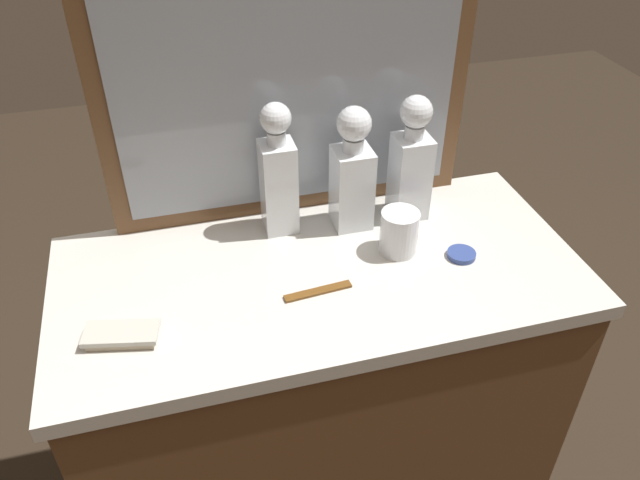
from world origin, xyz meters
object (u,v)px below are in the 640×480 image
object	(u,v)px
crystal_decanter_far_left	(410,169)
crystal_decanter_left	(278,181)
crystal_tumbler_center	(399,234)
porcelain_dish	(461,254)
crystal_decanter_rear	(352,180)
tortoiseshell_comb	(318,291)
silver_brush_left	(122,335)

from	to	relation	value
crystal_decanter_far_left	crystal_decanter_left	size ratio (longest dim) A/B	0.97
crystal_decanter_left	crystal_tumbler_center	bearing A→B (deg)	-33.60
crystal_decanter_far_left	porcelain_dish	size ratio (longest dim) A/B	4.80
crystal_decanter_far_left	crystal_decanter_rear	distance (m)	0.14
crystal_decanter_far_left	tortoiseshell_comb	bearing A→B (deg)	-141.68
crystal_tumbler_center	porcelain_dish	size ratio (longest dim) A/B	1.59
crystal_decanter_left	silver_brush_left	bearing A→B (deg)	-142.73
crystal_tumbler_center	silver_brush_left	bearing A→B (deg)	-168.43
silver_brush_left	crystal_decanter_rear	bearing A→B (deg)	25.48
crystal_decanter_far_left	crystal_decanter_left	distance (m)	0.31
crystal_decanter_far_left	crystal_tumbler_center	xyz separation A→B (m)	(-0.07, -0.13, -0.08)
crystal_decanter_far_left	crystal_tumbler_center	bearing A→B (deg)	-118.85
crystal_decanter_far_left	crystal_decanter_left	xyz separation A→B (m)	(-0.31, 0.02, 0.00)
crystal_decanter_far_left	crystal_decanter_left	bearing A→B (deg)	175.83
crystal_decanter_rear	tortoiseshell_comb	bearing A→B (deg)	-122.40
crystal_decanter_rear	crystal_tumbler_center	xyz separation A→B (m)	(0.07, -0.13, -0.07)
crystal_decanter_far_left	crystal_decanter_rear	xyz separation A→B (m)	(-0.14, -0.00, -0.00)
crystal_decanter_rear	crystal_tumbler_center	world-z (taller)	crystal_decanter_rear
crystal_tumbler_center	tortoiseshell_comb	distance (m)	0.23
crystal_tumbler_center	silver_brush_left	size ratio (longest dim) A/B	0.68
silver_brush_left	tortoiseshell_comb	bearing A→B (deg)	4.79
crystal_decanter_rear	crystal_tumbler_center	distance (m)	0.16
crystal_decanter_rear	silver_brush_left	size ratio (longest dim) A/B	1.99
crystal_decanter_far_left	crystal_decanter_rear	world-z (taller)	crystal_decanter_far_left
crystal_decanter_rear	porcelain_dish	xyz separation A→B (m)	(0.20, -0.19, -0.11)
crystal_decanter_left	tortoiseshell_comb	size ratio (longest dim) A/B	2.16
crystal_tumbler_center	crystal_decanter_far_left	bearing A→B (deg)	61.15
silver_brush_left	porcelain_dish	xyz separation A→B (m)	(0.73, 0.06, -0.01)
tortoiseshell_comb	silver_brush_left	bearing A→B (deg)	-175.21
crystal_decanter_rear	crystal_decanter_left	world-z (taller)	crystal_decanter_left
crystal_decanter_far_left	crystal_tumbler_center	world-z (taller)	crystal_decanter_far_left
crystal_decanter_left	silver_brush_left	xyz separation A→B (m)	(-0.37, -0.28, -0.11)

